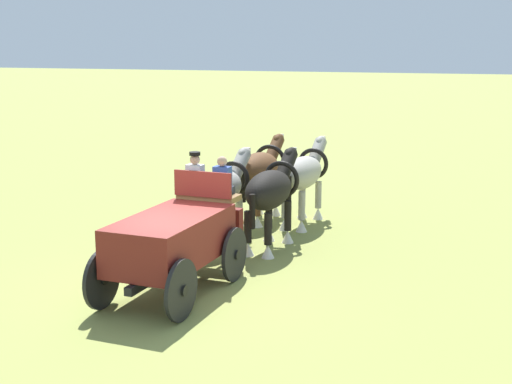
{
  "coord_description": "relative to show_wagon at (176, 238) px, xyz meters",
  "views": [
    {
      "loc": [
        -12.32,
        -6.09,
        4.92
      ],
      "look_at": [
        4.55,
        -0.18,
        1.2
      ],
      "focal_mm": 50.39,
      "sensor_mm": 36.0,
      "label": 1
    }
  ],
  "objects": [
    {
      "name": "ground_plane",
      "position": [
        -0.18,
        0.01,
        -1.12
      ],
      "size": [
        220.0,
        220.0,
        0.0
      ],
      "primitive_type": "plane",
      "color": "olive"
    },
    {
      "name": "show_wagon",
      "position": [
        0.0,
        0.0,
        0.0
      ],
      "size": [
        5.9,
        1.96,
        2.61
      ],
      "color": "maroon",
      "rests_on": "ground"
    },
    {
      "name": "draft_horse_lead_off",
      "position": [
        6.23,
        -0.92,
        0.27
      ],
      "size": [
        3.2,
        0.97,
        2.26
      ],
      "color": "#9E998E",
      "rests_on": "ground"
    },
    {
      "name": "draft_horse_rear_off",
      "position": [
        3.62,
        -0.81,
        0.29
      ],
      "size": [
        3.06,
        1.02,
        2.28
      ],
      "color": "black",
      "rests_on": "ground"
    },
    {
      "name": "draft_horse_rear_near",
      "position": [
        3.69,
        0.49,
        0.23
      ],
      "size": [
        3.03,
        0.96,
        2.21
      ],
      "color": "#9E998E",
      "rests_on": "ground"
    },
    {
      "name": "draft_horse_lead_near",
      "position": [
        6.27,
        0.38,
        0.28
      ],
      "size": [
        3.12,
        1.06,
        2.27
      ],
      "color": "brown",
      "rests_on": "ground"
    }
  ]
}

